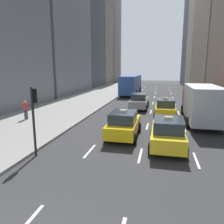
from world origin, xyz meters
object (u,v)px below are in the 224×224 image
object	(u,v)px
taxi_second	(124,124)
box_truck	(200,102)
sedan_silver_behind	(139,101)
traffic_light_pole	(34,111)
pedestrian_far_walking	(26,109)
city_bus	(131,84)
taxi_lead	(165,108)
taxi_third	(168,133)

from	to	relation	value
taxi_second	box_truck	distance (m)	7.78
sedan_silver_behind	traffic_light_pole	distance (m)	15.24
pedestrian_far_walking	box_truck	bearing A→B (deg)	10.73
city_bus	box_truck	world-z (taller)	city_bus
taxi_lead	traffic_light_pole	distance (m)	12.91
pedestrian_far_walking	traffic_light_pole	size ratio (longest dim) A/B	0.46
taxi_second	traffic_light_pole	size ratio (longest dim) A/B	1.22
taxi_second	box_truck	world-z (taller)	box_truck
taxi_third	city_bus	world-z (taller)	city_bus
taxi_lead	traffic_light_pole	world-z (taller)	traffic_light_pole
taxi_third	traffic_light_pole	world-z (taller)	traffic_light_pole
pedestrian_far_walking	traffic_light_pole	xyz separation A→B (m)	(5.08, -6.71, 1.34)
taxi_third	city_bus	bearing A→B (deg)	102.16
pedestrian_far_walking	city_bus	bearing A→B (deg)	74.23
taxi_lead	city_bus	xyz separation A→B (m)	(-5.61, 17.84, 0.91)
taxi_lead	taxi_third	distance (m)	8.20
sedan_silver_behind	pedestrian_far_walking	bearing A→B (deg)	-138.73
city_bus	box_truck	size ratio (longest dim) A/B	1.38
pedestrian_far_walking	taxi_lead	bearing A→B (deg)	19.50
box_truck	pedestrian_far_walking	xyz separation A→B (m)	(-14.63, -2.77, -0.64)
taxi_third	pedestrian_far_walking	xyz separation A→B (m)	(-11.83, 4.01, 0.19)
box_truck	taxi_third	bearing A→B (deg)	-112.43
taxi_second	sedan_silver_behind	world-z (taller)	taxi_second
city_bus	pedestrian_far_walking	world-z (taller)	city_bus
taxi_lead	taxi_second	size ratio (longest dim) A/B	1.00
taxi_second	traffic_light_pole	bearing A→B (deg)	-133.66
taxi_third	pedestrian_far_walking	bearing A→B (deg)	161.29
box_truck	pedestrian_far_walking	bearing A→B (deg)	-169.27
taxi_second	taxi_third	world-z (taller)	same
sedan_silver_behind	city_bus	xyz separation A→B (m)	(-2.81, 14.11, 0.89)
sedan_silver_behind	box_truck	bearing A→B (deg)	-42.63
sedan_silver_behind	pedestrian_far_walking	world-z (taller)	pedestrian_far_walking
city_bus	pedestrian_far_walking	size ratio (longest dim) A/B	7.04
taxi_second	city_bus	bearing A→B (deg)	96.52
taxi_second	taxi_third	xyz separation A→B (m)	(2.80, -1.44, 0.00)
taxi_lead	pedestrian_far_walking	xyz separation A→B (m)	(-11.83, -4.19, 0.19)
taxi_second	city_bus	size ratio (longest dim) A/B	0.38
sedan_silver_behind	traffic_light_pole	size ratio (longest dim) A/B	1.32
taxi_third	pedestrian_far_walking	size ratio (longest dim) A/B	2.67
taxi_lead	city_bus	bearing A→B (deg)	107.46
box_truck	traffic_light_pole	size ratio (longest dim) A/B	2.33
taxi_second	box_truck	xyz separation A→B (m)	(5.60, 5.34, 0.83)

